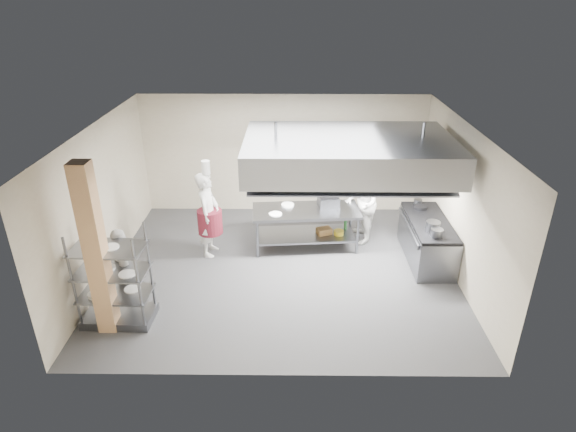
{
  "coord_description": "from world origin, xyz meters",
  "views": [
    {
      "loc": [
        0.22,
        -8.51,
        5.3
      ],
      "look_at": [
        0.13,
        0.2,
        1.14
      ],
      "focal_mm": 30.0,
      "sensor_mm": 36.0,
      "label": 1
    }
  ],
  "objects_px": {
    "pass_rack": "(113,277)",
    "island": "(306,228)",
    "chef_head": "(208,214)",
    "chef_line": "(361,203)",
    "chef_plating": "(123,268)",
    "cooking_range": "(427,241)",
    "griddle": "(328,202)",
    "stockpot": "(433,226)"
  },
  "relations": [
    {
      "from": "cooking_range",
      "to": "stockpot",
      "type": "height_order",
      "value": "stockpot"
    },
    {
      "from": "pass_rack",
      "to": "chef_plating",
      "type": "height_order",
      "value": "pass_rack"
    },
    {
      "from": "island",
      "to": "cooking_range",
      "type": "bearing_deg",
      "value": -15.73
    },
    {
      "from": "stockpot",
      "to": "chef_line",
      "type": "bearing_deg",
      "value": 135.43
    },
    {
      "from": "island",
      "to": "chef_line",
      "type": "xyz_separation_m",
      "value": [
        1.24,
        0.29,
        0.5
      ]
    },
    {
      "from": "griddle",
      "to": "chef_plating",
      "type": "bearing_deg",
      "value": -159.05
    },
    {
      "from": "griddle",
      "to": "stockpot",
      "type": "height_order",
      "value": "griddle"
    },
    {
      "from": "pass_rack",
      "to": "island",
      "type": "bearing_deg",
      "value": 40.92
    },
    {
      "from": "pass_rack",
      "to": "stockpot",
      "type": "height_order",
      "value": "pass_rack"
    },
    {
      "from": "chef_head",
      "to": "chef_line",
      "type": "height_order",
      "value": "chef_line"
    },
    {
      "from": "chef_head",
      "to": "chef_line",
      "type": "bearing_deg",
      "value": -73.16
    },
    {
      "from": "island",
      "to": "chef_line",
      "type": "bearing_deg",
      "value": 8.63
    },
    {
      "from": "island",
      "to": "stockpot",
      "type": "relative_size",
      "value": 8.25
    },
    {
      "from": "stockpot",
      "to": "chef_plating",
      "type": "bearing_deg",
      "value": -167.45
    },
    {
      "from": "pass_rack",
      "to": "stockpot",
      "type": "relative_size",
      "value": 6.33
    },
    {
      "from": "chef_head",
      "to": "island",
      "type": "bearing_deg",
      "value": -74.95
    },
    {
      "from": "island",
      "to": "cooking_range",
      "type": "distance_m",
      "value": 2.61
    },
    {
      "from": "pass_rack",
      "to": "chef_line",
      "type": "bearing_deg",
      "value": 35.12
    },
    {
      "from": "griddle",
      "to": "stockpot",
      "type": "relative_size",
      "value": 1.57
    },
    {
      "from": "stockpot",
      "to": "cooking_range",
      "type": "bearing_deg",
      "value": 82.34
    },
    {
      "from": "island",
      "to": "chef_plating",
      "type": "bearing_deg",
      "value": -150.53
    },
    {
      "from": "cooking_range",
      "to": "griddle",
      "type": "relative_size",
      "value": 4.54
    },
    {
      "from": "cooking_range",
      "to": "chef_head",
      "type": "xyz_separation_m",
      "value": [
        -4.64,
        0.19,
        0.52
      ]
    },
    {
      "from": "chef_line",
      "to": "stockpot",
      "type": "relative_size",
      "value": 6.77
    },
    {
      "from": "pass_rack",
      "to": "cooking_range",
      "type": "distance_m",
      "value": 6.29
    },
    {
      "from": "island",
      "to": "chef_line",
      "type": "height_order",
      "value": "chef_line"
    },
    {
      "from": "griddle",
      "to": "stockpot",
      "type": "xyz_separation_m",
      "value": [
        2.01,
        -1.14,
        -0.02
      ]
    },
    {
      "from": "chef_head",
      "to": "stockpot",
      "type": "xyz_separation_m",
      "value": [
        4.58,
        -0.63,
        0.06
      ]
    },
    {
      "from": "stockpot",
      "to": "griddle",
      "type": "bearing_deg",
      "value": 150.32
    },
    {
      "from": "chef_line",
      "to": "chef_plating",
      "type": "height_order",
      "value": "chef_line"
    },
    {
      "from": "island",
      "to": "chef_head",
      "type": "bearing_deg",
      "value": -176.1
    },
    {
      "from": "cooking_range",
      "to": "chef_plating",
      "type": "bearing_deg",
      "value": -163.48
    },
    {
      "from": "chef_plating",
      "to": "island",
      "type": "bearing_deg",
      "value": 100.85
    },
    {
      "from": "island",
      "to": "griddle",
      "type": "bearing_deg",
      "value": 17.03
    },
    {
      "from": "pass_rack",
      "to": "chef_plating",
      "type": "xyz_separation_m",
      "value": [
        0.02,
        0.44,
        -0.11
      ]
    },
    {
      "from": "cooking_range",
      "to": "pass_rack",
      "type": "bearing_deg",
      "value": -159.66
    },
    {
      "from": "cooking_range",
      "to": "chef_line",
      "type": "height_order",
      "value": "chef_line"
    },
    {
      "from": "island",
      "to": "stockpot",
      "type": "height_order",
      "value": "stockpot"
    },
    {
      "from": "pass_rack",
      "to": "chef_line",
      "type": "distance_m",
      "value": 5.44
    },
    {
      "from": "pass_rack",
      "to": "chef_plating",
      "type": "bearing_deg",
      "value": 89.18
    },
    {
      "from": "chef_head",
      "to": "chef_plating",
      "type": "distance_m",
      "value": 2.28
    },
    {
      "from": "chef_plating",
      "to": "griddle",
      "type": "xyz_separation_m",
      "value": [
        3.79,
        2.43,
        0.24
      ]
    }
  ]
}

